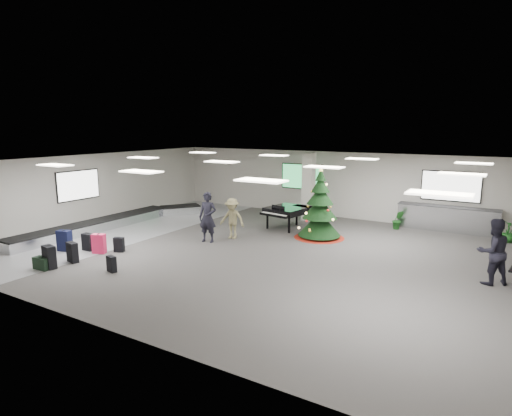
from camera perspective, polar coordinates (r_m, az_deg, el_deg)
The scene contains 19 objects.
ground at distance 15.34m, azimuth 1.73°, elevation -5.90°, with size 18.00×18.00×0.00m, color #3E3A38.
room_envelope at distance 15.60m, azimuth 1.76°, elevation 3.15°, with size 18.02×14.02×3.21m.
baggage_carousel at distance 20.12m, azimuth -18.28°, elevation -1.77°, with size 2.28×9.71×0.43m.
service_counter at distance 19.98m, azimuth 24.13°, elevation -1.29°, with size 4.05×0.65×1.08m.
suitcase_0 at distance 15.05m, azimuth -25.85°, elevation -5.90°, with size 0.51×0.34×0.76m.
suitcase_1 at distance 15.40m, azimuth -23.28°, elevation -5.45°, with size 0.47×0.31×0.69m.
pink_suitcase at distance 16.10m, azimuth -20.20°, elevation -4.49°, with size 0.51×0.40×0.71m.
suitcase_3 at distance 16.07m, azimuth -17.80°, elevation -4.68°, with size 0.40×0.32×0.55m.
navy_suitcase at distance 16.86m, azimuth -24.17°, elevation -4.00°, with size 0.54×0.40×0.77m.
green_duffel at distance 15.10m, azimuth -26.61°, elevation -6.60°, with size 0.59×0.32×0.40m.
suitcase_7 at distance 14.01m, azimuth -18.70°, elevation -7.07°, with size 0.38×0.26×0.52m.
suitcase_8 at distance 16.61m, azimuth -21.48°, elevation -4.24°, with size 0.43×0.26×0.64m.
christmas_tree at distance 17.25m, azimuth 8.49°, elevation -0.75°, with size 2.02×2.02×2.88m.
grand_piano at distance 18.74m, azimuth 4.14°, elevation -0.35°, with size 1.79×2.16×1.11m.
traveler_a at distance 16.55m, azimuth -6.46°, elevation -1.23°, with size 0.71×0.47×1.95m, color black.
traveler_b at distance 17.02m, azimuth -3.20°, elevation -1.41°, with size 1.05×0.60×1.62m, color #8B8055.
traveler_bench at distance 13.81m, azimuth 29.05°, elevation -5.10°, with size 0.93×0.72×1.91m, color black.
potted_plant_left at distance 19.57m, azimuth 18.38°, elevation -1.51°, with size 0.46×0.37×0.84m, color #164618.
potted_plant_right at distance 19.18m, azimuth 30.64°, elevation -2.75°, with size 0.46×0.46×0.83m, color #164618.
Camera 1 is at (7.14, -12.83, 4.43)m, focal length 30.00 mm.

